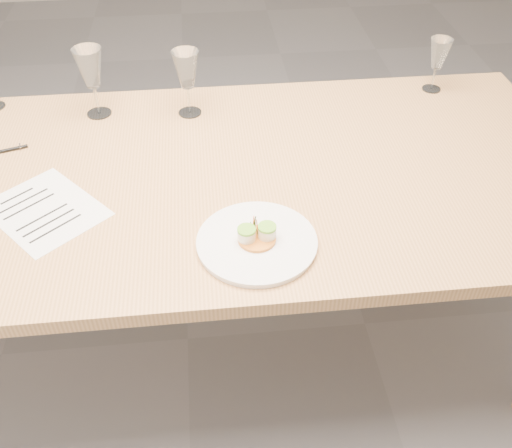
{
  "coord_description": "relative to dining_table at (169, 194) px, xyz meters",
  "views": [
    {
      "loc": [
        0.12,
        -1.31,
        1.71
      ],
      "look_at": [
        0.22,
        -0.29,
        0.8
      ],
      "focal_mm": 40.0,
      "sensor_mm": 36.0,
      "label": 1
    }
  ],
  "objects": [
    {
      "name": "ground",
      "position": [
        0.0,
        0.0,
        -0.68
      ],
      "size": [
        7.0,
        7.0,
        0.0
      ],
      "primitive_type": "plane",
      "color": "slate",
      "rests_on": "ground"
    },
    {
      "name": "dining_table",
      "position": [
        0.0,
        0.0,
        0.0
      ],
      "size": [
        2.4,
        1.0,
        0.75
      ],
      "color": "tan",
      "rests_on": "ground"
    },
    {
      "name": "dinner_plate",
      "position": [
        0.22,
        -0.31,
        0.08
      ],
      "size": [
        0.29,
        0.29,
        0.08
      ],
      "rotation": [
        0.0,
        0.0,
        0.08
      ],
      "color": "white",
      "rests_on": "dining_table"
    },
    {
      "name": "recipe_sheet",
      "position": [
        -0.31,
        -0.12,
        0.07
      ],
      "size": [
        0.37,
        0.37,
        0.0
      ],
      "rotation": [
        0.0,
        0.0,
        0.71
      ],
      "color": "white",
      "rests_on": "dining_table"
    },
    {
      "name": "ballpoint_pen",
      "position": [
        -0.48,
        0.16,
        0.07
      ],
      "size": [
        0.14,
        0.05,
        0.01
      ],
      "rotation": [
        0.0,
        0.0,
        0.3
      ],
      "color": "black",
      "rests_on": "dining_table"
    },
    {
      "name": "wine_glass_1",
      "position": [
        -0.22,
        0.36,
        0.22
      ],
      "size": [
        0.09,
        0.09,
        0.22
      ],
      "color": "white",
      "rests_on": "dining_table"
    },
    {
      "name": "wine_glass_2",
      "position": [
        0.07,
        0.33,
        0.22
      ],
      "size": [
        0.09,
        0.09,
        0.21
      ],
      "color": "white",
      "rests_on": "dining_table"
    },
    {
      "name": "wine_glass_3",
      "position": [
        0.91,
        0.4,
        0.19
      ],
      "size": [
        0.07,
        0.07,
        0.18
      ],
      "color": "white",
      "rests_on": "dining_table"
    }
  ]
}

